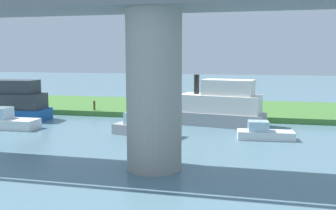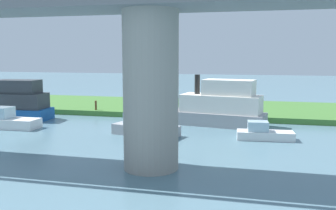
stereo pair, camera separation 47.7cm
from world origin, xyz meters
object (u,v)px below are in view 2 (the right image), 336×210
at_px(motorboat_white, 263,133).
at_px(bridge_pylon, 151,91).
at_px(skiff_small, 219,107).
at_px(riverboat_paddlewheel, 6,120).
at_px(pontoon_yellow, 144,127).
at_px(person_on_bank, 205,105).
at_px(motorboat_red, 11,103).
at_px(mooring_post, 96,105).

bearing_deg(motorboat_white, bridge_pylon, 55.11).
distance_m(bridge_pylon, skiff_small, 13.23).
bearing_deg(riverboat_paddlewheel, skiff_small, -162.10).
distance_m(skiff_small, pontoon_yellow, 7.21).
height_order(bridge_pylon, person_on_bank, bridge_pylon).
bearing_deg(bridge_pylon, pontoon_yellow, -69.84).
distance_m(motorboat_red, riverboat_paddlewheel, 4.39).
bearing_deg(bridge_pylon, skiff_small, -99.28).
bearing_deg(motorboat_white, riverboat_paddlewheel, 1.77).
bearing_deg(skiff_small, motorboat_white, 127.39).
relative_size(person_on_bank, motorboat_red, 0.18).
height_order(pontoon_yellow, riverboat_paddlewheel, riverboat_paddlewheel).
distance_m(mooring_post, motorboat_red, 7.64).
relative_size(mooring_post, motorboat_red, 0.12).
distance_m(bridge_pylon, motorboat_white, 10.54).
bearing_deg(person_on_bank, mooring_post, 6.85).
xyz_separation_m(mooring_post, skiff_small, (-12.16, 2.35, 0.59)).
distance_m(mooring_post, pontoon_yellow, 10.50).
bearing_deg(riverboat_paddlewheel, motorboat_white, -178.23).
height_order(mooring_post, riverboat_paddlewheel, riverboat_paddlewheel).
distance_m(skiff_small, riverboat_paddlewheel, 17.27).
bearing_deg(motorboat_red, motorboat_white, 172.19).
bearing_deg(pontoon_yellow, bridge_pylon, 110.16).
xyz_separation_m(bridge_pylon, pontoon_yellow, (2.80, -7.62, -3.43)).
height_order(motorboat_white, riverboat_paddlewheel, riverboat_paddlewheel).
xyz_separation_m(bridge_pylon, motorboat_white, (-5.68, -8.14, -3.56)).
height_order(bridge_pylon, mooring_post, bridge_pylon).
height_order(person_on_bank, mooring_post, person_on_bank).
bearing_deg(mooring_post, riverboat_paddlewheel, 60.97).
distance_m(person_on_bank, motorboat_white, 9.86).
bearing_deg(pontoon_yellow, skiff_small, -133.21).
bearing_deg(riverboat_paddlewheel, mooring_post, -119.03).
relative_size(bridge_pylon, motorboat_red, 1.02).
xyz_separation_m(person_on_bank, skiff_small, (-1.70, 3.61, 0.34)).
distance_m(mooring_post, riverboat_paddlewheel, 8.76).
bearing_deg(skiff_small, riverboat_paddlewheel, 17.90).
bearing_deg(mooring_post, person_on_bank, -173.15).
distance_m(bridge_pylon, pontoon_yellow, 8.81).
bearing_deg(motorboat_red, mooring_post, -148.45).
bearing_deg(pontoon_yellow, motorboat_red, -14.54).
xyz_separation_m(bridge_pylon, motorboat_red, (16.56, -11.19, -2.55)).
xyz_separation_m(skiff_small, pontoon_yellow, (4.89, 5.21, -0.96)).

